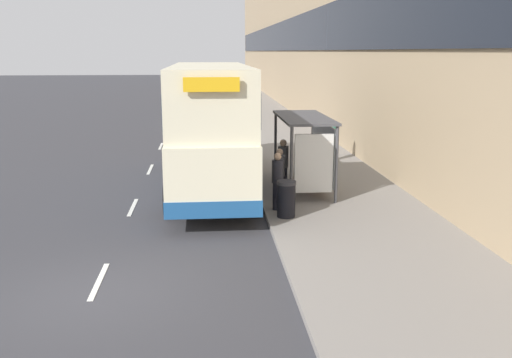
% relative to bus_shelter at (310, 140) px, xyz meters
% --- Properties ---
extents(ground_plane, '(220.00, 220.00, 0.00)m').
position_rel_bus_shelter_xyz_m(ground_plane, '(-5.77, -7.77, -1.88)').
color(ground_plane, '#38383D').
extents(pavement, '(5.00, 93.00, 0.14)m').
position_rel_bus_shelter_xyz_m(pavement, '(0.73, 30.73, -1.81)').
color(pavement, gray).
rests_on(pavement, ground_plane).
extents(terrace_facade, '(3.10, 93.00, 13.39)m').
position_rel_bus_shelter_xyz_m(terrace_facade, '(4.72, 30.73, 4.81)').
color(terrace_facade, tan).
rests_on(terrace_facade, ground_plane).
extents(lane_mark_0, '(0.12, 2.00, 0.01)m').
position_rel_bus_shelter_xyz_m(lane_mark_0, '(-5.77, -7.02, -1.87)').
color(lane_mark_0, silver).
rests_on(lane_mark_0, ground_plane).
extents(lane_mark_1, '(0.12, 2.00, 0.01)m').
position_rel_bus_shelter_xyz_m(lane_mark_1, '(-5.77, -1.15, -1.87)').
color(lane_mark_1, silver).
rests_on(lane_mark_1, ground_plane).
extents(lane_mark_2, '(0.12, 2.00, 0.01)m').
position_rel_bus_shelter_xyz_m(lane_mark_2, '(-5.77, 4.72, -1.87)').
color(lane_mark_2, silver).
rests_on(lane_mark_2, ground_plane).
extents(lane_mark_3, '(0.12, 2.00, 0.01)m').
position_rel_bus_shelter_xyz_m(lane_mark_3, '(-5.77, 10.59, -1.87)').
color(lane_mark_3, silver).
rests_on(lane_mark_3, ground_plane).
extents(lane_mark_4, '(0.12, 2.00, 0.01)m').
position_rel_bus_shelter_xyz_m(lane_mark_4, '(-5.77, 16.46, -1.87)').
color(lane_mark_4, silver).
rests_on(lane_mark_4, ground_plane).
extents(lane_mark_5, '(0.12, 2.00, 0.01)m').
position_rel_bus_shelter_xyz_m(lane_mark_5, '(-5.77, 22.33, -1.87)').
color(lane_mark_5, silver).
rests_on(lane_mark_5, ground_plane).
extents(bus_shelter, '(1.60, 4.20, 2.48)m').
position_rel_bus_shelter_xyz_m(bus_shelter, '(0.00, 0.00, 0.00)').
color(bus_shelter, '#4C4C51').
rests_on(bus_shelter, ground_plane).
extents(double_decker_bus_near, '(2.85, 10.69, 4.30)m').
position_rel_bus_shelter_xyz_m(double_decker_bus_near, '(-3.30, 1.07, 0.41)').
color(double_decker_bus_near, beige).
rests_on(double_decker_bus_near, ground_plane).
extents(car_0, '(2.09, 4.14, 1.83)m').
position_rel_bus_shelter_xyz_m(car_0, '(-2.63, 46.90, -0.98)').
color(car_0, maroon).
rests_on(car_0, ground_plane).
extents(car_1, '(1.93, 3.83, 1.82)m').
position_rel_bus_shelter_xyz_m(car_1, '(-2.75, 27.98, -0.98)').
color(car_1, black).
rests_on(car_1, ground_plane).
extents(car_2, '(1.93, 4.00, 1.78)m').
position_rel_bus_shelter_xyz_m(car_2, '(-2.80, 20.87, -1.00)').
color(car_2, silver).
rests_on(car_2, ground_plane).
extents(pedestrian_at_shelter, '(0.35, 0.35, 1.78)m').
position_rel_bus_shelter_xyz_m(pedestrian_at_shelter, '(-0.92, -0.13, -0.83)').
color(pedestrian_at_shelter, '#23232D').
rests_on(pedestrian_at_shelter, ground_plane).
extents(pedestrian_1, '(0.34, 0.34, 1.72)m').
position_rel_bus_shelter_xyz_m(pedestrian_1, '(-1.38, -2.27, -0.86)').
color(pedestrian_1, '#23232D').
rests_on(pedestrian_1, ground_plane).
extents(pedestrian_2, '(0.33, 0.33, 1.66)m').
position_rel_bus_shelter_xyz_m(pedestrian_2, '(-1.18, -1.24, -0.89)').
color(pedestrian_2, '#23232D').
rests_on(pedestrian_2, ground_plane).
extents(pedestrian_3, '(0.35, 0.35, 1.77)m').
position_rel_bus_shelter_xyz_m(pedestrian_3, '(2.00, 5.34, -0.83)').
color(pedestrian_3, '#23232D').
rests_on(pedestrian_3, ground_plane).
extents(litter_bin, '(0.55, 0.55, 1.05)m').
position_rel_bus_shelter_xyz_m(litter_bin, '(-1.22, -3.06, -1.21)').
color(litter_bin, black).
rests_on(litter_bin, ground_plane).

